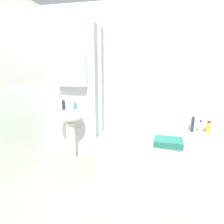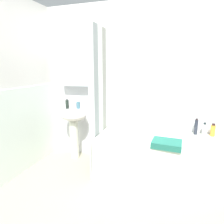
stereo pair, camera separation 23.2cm
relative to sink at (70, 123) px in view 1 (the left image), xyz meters
name	(u,v)px [view 1 (the left image)]	position (x,y,z in m)	size (l,w,h in m)	color
ground_plane	(126,215)	(1.05, -1.03, -0.63)	(4.80, 5.60, 0.04)	gray
wall_back_tiled	(135,90)	(0.99, 0.23, 0.53)	(3.60, 0.18, 2.40)	silver
wall_left_tiled	(7,97)	(-0.52, -0.69, 0.51)	(0.07, 1.81, 2.40)	silver
sink	(70,123)	(0.00, 0.00, 0.00)	(0.44, 0.34, 0.83)	silver
faucet	(72,105)	(0.00, 0.08, 0.28)	(0.03, 0.12, 0.12)	silver
soap_dispenser	(64,105)	(-0.09, -0.01, 0.29)	(0.05, 0.05, 0.16)	#202A25
toothbrush_cup	(75,106)	(0.07, 0.05, 0.27)	(0.06, 0.06, 0.11)	teal
bathtub	(157,156)	(1.35, -0.19, -0.32)	(1.59, 0.76, 0.57)	silver
shower_curtain	(100,102)	(0.54, -0.19, 0.39)	(0.01, 0.76, 2.00)	white
conditioner_bottle	(208,127)	(2.05, 0.11, 0.04)	(0.06, 0.06, 0.17)	orange
lotion_bottle	(200,127)	(1.94, 0.11, 0.04)	(0.05, 0.05, 0.18)	white
shampoo_bottle	(193,125)	(1.83, 0.11, 0.07)	(0.05, 0.05, 0.23)	#262A36
towel_folded	(168,142)	(1.47, -0.46, -0.01)	(0.34, 0.26, 0.07)	#226959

